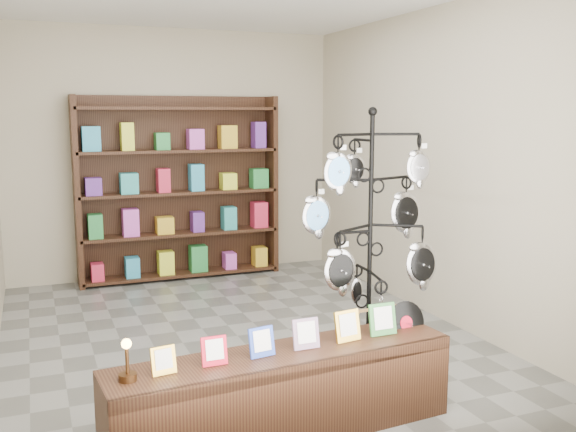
# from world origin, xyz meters

# --- Properties ---
(ground) EXTENTS (5.00, 5.00, 0.00)m
(ground) POSITION_xyz_m (0.00, 0.00, 0.00)
(ground) COLOR slate
(ground) RESTS_ON ground
(room_envelope) EXTENTS (5.00, 5.00, 5.00)m
(room_envelope) POSITION_xyz_m (0.00, 0.00, 1.85)
(room_envelope) COLOR #ACA28B
(room_envelope) RESTS_ON ground
(display_tree) EXTENTS (1.04, 0.88, 2.04)m
(display_tree) POSITION_xyz_m (0.64, -1.25, 1.18)
(display_tree) COLOR black
(display_tree) RESTS_ON ground
(front_shelf) EXTENTS (2.23, 0.62, 0.78)m
(front_shelf) POSITION_xyz_m (-0.27, -1.84, 0.27)
(front_shelf) COLOR black
(front_shelf) RESTS_ON ground
(back_shelving) EXTENTS (2.42, 0.36, 2.20)m
(back_shelving) POSITION_xyz_m (0.00, 2.30, 1.03)
(back_shelving) COLOR black
(back_shelving) RESTS_ON ground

